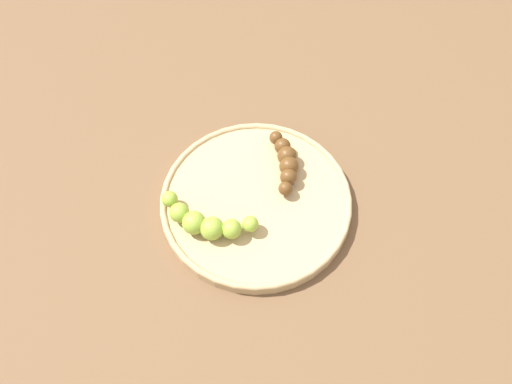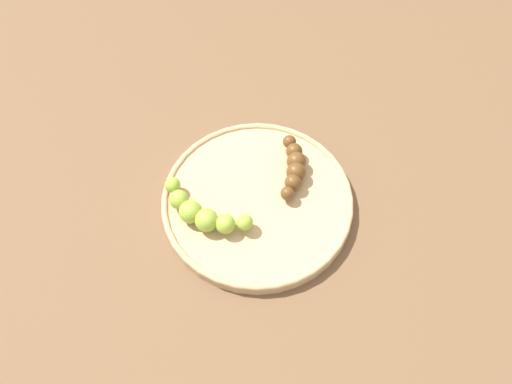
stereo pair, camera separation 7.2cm
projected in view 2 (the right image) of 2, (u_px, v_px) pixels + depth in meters
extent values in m
plane|color=brown|center=(256.00, 205.00, 0.76)|extent=(2.40, 2.40, 0.00)
cylinder|color=tan|center=(256.00, 202.00, 0.75)|extent=(0.29, 0.29, 0.02)
torus|color=tan|center=(256.00, 199.00, 0.74)|extent=(0.29, 0.29, 0.01)
sphere|color=#8CAD38|center=(171.00, 185.00, 0.73)|extent=(0.02, 0.02, 0.02)
sphere|color=#8CAD38|center=(178.00, 199.00, 0.72)|extent=(0.03, 0.03, 0.03)
sphere|color=#8CAD38|center=(189.00, 212.00, 0.71)|extent=(0.03, 0.03, 0.03)
sphere|color=#8CAD38|center=(205.00, 220.00, 0.70)|extent=(0.03, 0.03, 0.03)
sphere|color=#8CAD38|center=(224.00, 224.00, 0.70)|extent=(0.03, 0.03, 0.03)
sphere|color=#8CAD38|center=(243.00, 222.00, 0.70)|extent=(0.02, 0.02, 0.02)
sphere|color=#593819|center=(286.00, 193.00, 0.73)|extent=(0.02, 0.02, 0.02)
sphere|color=#593819|center=(292.00, 183.00, 0.74)|extent=(0.03, 0.03, 0.03)
sphere|color=#593819|center=(295.00, 172.00, 0.75)|extent=(0.03, 0.03, 0.03)
sphere|color=#593819|center=(295.00, 161.00, 0.76)|extent=(0.03, 0.03, 0.03)
sphere|color=#593819|center=(293.00, 151.00, 0.77)|extent=(0.03, 0.03, 0.03)
sphere|color=#593819|center=(288.00, 142.00, 0.78)|extent=(0.02, 0.02, 0.02)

